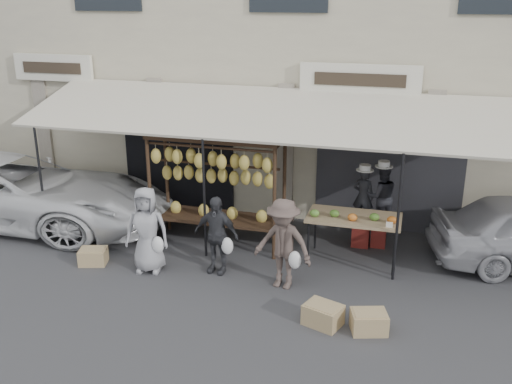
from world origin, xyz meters
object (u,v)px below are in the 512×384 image
crate_far (93,256)px  van (0,173)px  vendor_left (363,196)px  crate_near_b (369,322)px  produce_table (354,219)px  customer_mid (216,235)px  crate_near_a (323,315)px  customer_left (147,230)px  banana_rack (216,169)px  customer_right (283,244)px  vendor_right (382,197)px

crate_far → van: size_ratio=0.09×
vendor_left → crate_near_b: (0.45, -3.06, -0.88)m
produce_table → customer_mid: bearing=-155.4°
customer_mid → crate_near_a: customer_mid is taller
produce_table → van: size_ratio=0.33×
customer_left → crate_near_b: bearing=-23.3°
banana_rack → customer_right: (1.66, -1.34, -0.78)m
banana_rack → customer_left: 1.80m
vendor_right → van: size_ratio=0.25×
customer_right → crate_near_a: (0.87, -1.00, -0.63)m
customer_right → crate_far: customer_right is taller
customer_mid → customer_right: bearing=-4.1°
vendor_left → van: (-7.72, -0.76, 0.04)m
customer_mid → crate_near_b: bearing=-17.3°
van → crate_near_a: bearing=-108.2°
customer_right → vendor_right: bearing=65.9°
customer_left → crate_near_b: 4.18m
customer_left → crate_near_a: 3.52m
customer_mid → crate_near_b: (2.82, -1.22, -0.56)m
vendor_left → vendor_right: (0.34, 0.07, 0.01)m
produce_table → banana_rack: bearing=178.7°
customer_mid → banana_rack: bearing=115.2°
banana_rack → customer_left: banana_rack is taller
crate_near_a → van: van is taller
van → banana_rack: bearing=-90.7°
vendor_right → crate_far: vendor_right is taller
vendor_left → customer_left: 4.17m
crate_near_b → van: van is taller
produce_table → vendor_right: 0.97m
van → produce_table: bearing=-91.3°
van → crate_near_b: bearing=-106.8°
vendor_right → crate_near_b: (0.10, -3.13, -0.89)m
banana_rack → crate_near_b: (3.21, -2.33, -1.42)m
vendor_left → van: bearing=14.2°
crate_near_a → banana_rack: bearing=137.2°
vendor_left → crate_near_a: size_ratio=2.10×
vendor_right → crate_near_b: vendor_right is taller
crate_far → van: bearing=154.8°
customer_right → crate_near_a: customer_right is taller
banana_rack → vendor_right: (3.11, 0.80, -0.53)m
vendor_right → customer_left: bearing=13.4°
crate_far → customer_right: bearing=1.8°
customer_left → crate_far: size_ratio=3.25×
vendor_left → produce_table: bearing=92.8°
customer_right → van: bearing=178.8°
customer_left → van: size_ratio=0.31×
vendor_right → customer_mid: 3.34m
customer_right → crate_near_a: bearing=-38.9°
customer_mid → crate_near_a: (2.14, -1.22, -0.55)m
crate_near_a → van: size_ratio=0.10×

